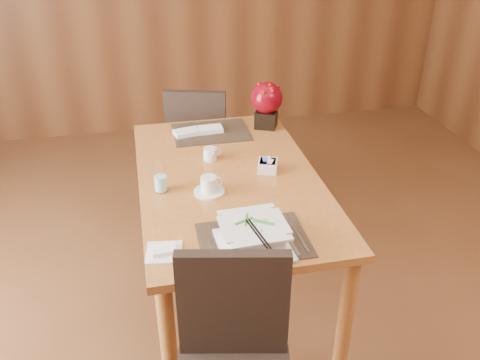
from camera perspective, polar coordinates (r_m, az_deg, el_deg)
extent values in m
cube|color=#B06A30|center=(2.58, -1.29, -0.01)|extent=(0.90, 1.50, 0.04)
cylinder|color=#B06A30|center=(2.24, -7.98, -18.23)|extent=(0.07, 0.07, 0.71)
cylinder|color=#B06A30|center=(3.33, -10.08, -0.52)|extent=(0.07, 0.07, 0.71)
cylinder|color=#B06A30|center=(2.38, 11.72, -15.12)|extent=(0.07, 0.07, 0.71)
cylinder|color=#B06A30|center=(3.43, 3.01, 0.84)|extent=(0.07, 0.07, 0.71)
cube|color=black|center=(2.12, 1.54, -6.73)|extent=(0.45, 0.33, 0.01)
cube|color=black|center=(3.05, -3.25, 5.39)|extent=(0.45, 0.33, 0.01)
cube|color=white|center=(2.08, 1.52, -7.44)|extent=(0.30, 0.30, 0.01)
cube|color=white|center=(2.05, 1.54, -6.23)|extent=(0.21, 0.21, 0.10)
cylinder|color=#CEBF6F|center=(2.04, 1.54, -6.17)|extent=(0.19, 0.19, 0.08)
cylinder|color=white|center=(2.44, -3.49, -1.30)|extent=(0.15, 0.15, 0.01)
cylinder|color=white|center=(2.42, -3.52, -0.45)|extent=(0.09, 0.09, 0.07)
cylinder|color=black|center=(2.40, -3.54, 0.22)|extent=(0.07, 0.07, 0.01)
cylinder|color=white|center=(2.44, -8.94, 0.29)|extent=(0.08, 0.08, 0.15)
cube|color=white|center=(2.61, 3.13, 1.60)|extent=(0.12, 0.12, 0.06)
cube|color=black|center=(3.11, 2.96, 6.91)|extent=(0.17, 0.17, 0.11)
sphere|color=maroon|center=(3.07, 3.02, 9.18)|extent=(0.19, 0.19, 0.19)
cube|color=white|center=(2.07, -8.52, -8.06)|extent=(0.16, 0.16, 0.01)
cube|color=black|center=(1.92, -0.77, -13.75)|extent=(0.41, 0.13, 0.47)
cube|color=black|center=(3.64, -4.40, 3.77)|extent=(0.52, 0.52, 0.05)
cube|color=black|center=(3.36, -5.01, 6.25)|extent=(0.40, 0.15, 0.46)
cylinder|color=black|center=(3.88, -1.39, 1.86)|extent=(0.03, 0.03, 0.39)
cylinder|color=black|center=(3.58, -1.89, -0.73)|extent=(0.03, 0.03, 0.39)
cylinder|color=black|center=(3.92, -6.44, 2.01)|extent=(0.03, 0.03, 0.39)
cylinder|color=black|center=(3.62, -7.34, -0.54)|extent=(0.03, 0.03, 0.39)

